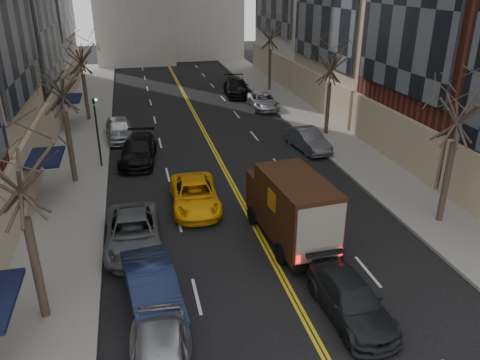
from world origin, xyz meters
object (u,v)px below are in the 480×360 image
object	(u,v)px
observer_sedan	(351,300)
taxi	(195,195)
pedestrian	(276,208)
ups_truck	(291,208)

from	to	relation	value
observer_sedan	taxi	size ratio (longest dim) A/B	0.92
pedestrian	ups_truck	bearing A→B (deg)	179.05
ups_truck	pedestrian	world-z (taller)	ups_truck
observer_sedan	pedestrian	world-z (taller)	pedestrian
pedestrian	observer_sedan	bearing A→B (deg)	173.86
observer_sedan	taxi	distance (m)	10.44
observer_sedan	ups_truck	bearing A→B (deg)	91.98
ups_truck	taxi	distance (m)	5.72
ups_truck	observer_sedan	xyz separation A→B (m)	(0.40, -5.34, -0.97)
taxi	pedestrian	world-z (taller)	pedestrian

